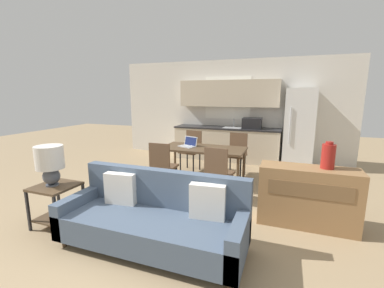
% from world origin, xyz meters
% --- Properties ---
extents(ground_plane, '(20.00, 20.00, 0.00)m').
position_xyz_m(ground_plane, '(0.00, 0.00, 0.00)').
color(ground_plane, '#9E8460').
extents(wall_back, '(6.40, 0.07, 2.70)m').
position_xyz_m(wall_back, '(-0.00, 4.63, 1.36)').
color(wall_back, silver).
rests_on(wall_back, ground_plane).
extents(kitchen_counter, '(2.83, 0.65, 2.15)m').
position_xyz_m(kitchen_counter, '(0.01, 4.33, 0.84)').
color(kitchen_counter, beige).
rests_on(kitchen_counter, ground_plane).
extents(refrigerator, '(0.68, 0.73, 1.92)m').
position_xyz_m(refrigerator, '(1.80, 4.23, 0.96)').
color(refrigerator, white).
rests_on(refrigerator, ground_plane).
extents(dining_table, '(1.67, 0.81, 0.73)m').
position_xyz_m(dining_table, '(-0.02, 2.29, 0.67)').
color(dining_table, brown).
rests_on(dining_table, ground_plane).
extents(couch, '(2.18, 0.80, 0.87)m').
position_xyz_m(couch, '(0.13, -0.02, 0.33)').
color(couch, '#3D2D1E').
rests_on(couch, ground_plane).
extents(side_table, '(0.52, 0.52, 0.58)m').
position_xyz_m(side_table, '(-1.34, -0.08, 0.39)').
color(side_table, brown).
rests_on(side_table, ground_plane).
extents(table_lamp, '(0.35, 0.35, 0.54)m').
position_xyz_m(table_lamp, '(-1.37, -0.09, 0.91)').
color(table_lamp, '#4C515B').
rests_on(table_lamp, side_table).
extents(credenza, '(1.26, 0.43, 0.82)m').
position_xyz_m(credenza, '(1.85, 1.12, 0.41)').
color(credenza, olive).
rests_on(credenza, ground_plane).
extents(vase, '(0.17, 0.17, 0.36)m').
position_xyz_m(vase, '(2.06, 1.16, 0.99)').
color(vase, maroon).
rests_on(vase, credenza).
extents(dining_chair_far_right, '(0.46, 0.46, 0.93)m').
position_xyz_m(dining_chair_far_right, '(0.52, 3.04, 0.52)').
color(dining_chair_far_right, brown).
rests_on(dining_chair_far_right, ground_plane).
extents(dining_chair_near_left, '(0.43, 0.43, 0.93)m').
position_xyz_m(dining_chair_near_left, '(-0.55, 1.55, 0.52)').
color(dining_chair_near_left, brown).
rests_on(dining_chair_near_left, ground_plane).
extents(dining_chair_near_right, '(0.47, 0.47, 0.93)m').
position_xyz_m(dining_chair_near_right, '(0.50, 1.51, 0.52)').
color(dining_chair_near_right, brown).
rests_on(dining_chair_near_right, ground_plane).
extents(dining_chair_far_left, '(0.47, 0.47, 0.93)m').
position_xyz_m(dining_chair_far_left, '(-0.54, 3.05, 0.52)').
color(dining_chair_far_left, brown).
rests_on(dining_chair_far_left, ground_plane).
extents(laptop, '(0.39, 0.35, 0.20)m').
position_xyz_m(laptop, '(-0.33, 2.31, 0.77)').
color(laptop, '#B7BABC').
rests_on(laptop, dining_table).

